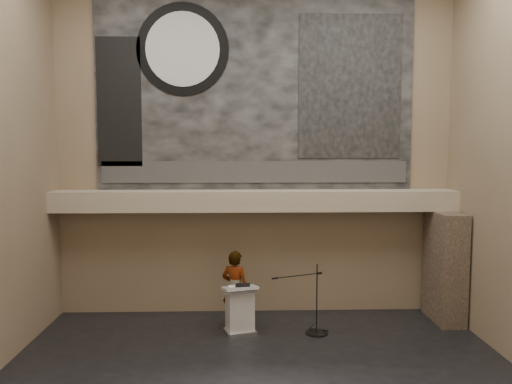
{
  "coord_description": "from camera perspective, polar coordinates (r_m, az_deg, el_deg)",
  "views": [
    {
      "loc": [
        -0.37,
        -8.75,
        4.26
      ],
      "look_at": [
        0.0,
        3.2,
        3.2
      ],
      "focal_mm": 35.0,
      "sensor_mm": 36.0,
      "label": 1
    }
  ],
  "objects": [
    {
      "name": "banner_brick_print",
      "position": [
        13.09,
        -15.39,
        9.88
      ],
      "size": [
        1.1,
        0.02,
        3.2
      ],
      "primitive_type": "cube",
      "color": "black",
      "rests_on": "banner"
    },
    {
      "name": "banner_clock_face",
      "position": [
        12.97,
        -8.39,
        15.85
      ],
      "size": [
        1.84,
        0.02,
        1.84
      ],
      "primitive_type": "cylinder",
      "rotation": [
        1.57,
        0.0,
        0.0
      ],
      "color": "silver",
      "rests_on": "banner"
    },
    {
      "name": "sprinkler_right",
      "position": [
        12.61,
        8.62,
        -2.24
      ],
      "size": [
        0.04,
        0.04,
        0.06
      ],
      "primitive_type": "cylinder",
      "color": "#B2893D",
      "rests_on": "soffit"
    },
    {
      "name": "binder",
      "position": [
        11.62,
        -1.52,
        -10.63
      ],
      "size": [
        0.34,
        0.28,
        0.04
      ],
      "primitive_type": "cube",
      "rotation": [
        0.0,
        0.0,
        -0.03
      ],
      "color": "black",
      "rests_on": "lectern"
    },
    {
      "name": "mic_stand",
      "position": [
        11.92,
        6.77,
        -14.73
      ],
      "size": [
        1.31,
        0.68,
        1.63
      ],
      "rotation": [
        0.0,
        0.0,
        0.37
      ],
      "color": "black",
      "rests_on": "floor"
    },
    {
      "name": "floor",
      "position": [
        9.74,
        0.63,
        -20.87
      ],
      "size": [
        10.0,
        10.0,
        0.0
      ],
      "primitive_type": "plane",
      "color": "black",
      "rests_on": "ground"
    },
    {
      "name": "soffit",
      "position": [
        12.43,
        -0.06,
        -0.99
      ],
      "size": [
        10.0,
        0.8,
        0.5
      ],
      "primitive_type": "cube",
      "color": "tan",
      "rests_on": "wall_back"
    },
    {
      "name": "banner",
      "position": [
        12.81,
        -0.11,
        11.52
      ],
      "size": [
        8.0,
        0.05,
        5.0
      ],
      "primitive_type": "cube",
      "color": "black",
      "rests_on": "wall_back"
    },
    {
      "name": "papers",
      "position": [
        11.58,
        -2.65,
        -10.77
      ],
      "size": [
        0.23,
        0.29,
        0.0
      ],
      "primitive_type": "cube",
      "rotation": [
        0.0,
        0.0,
        0.17
      ],
      "color": "white",
      "rests_on": "lectern"
    },
    {
      "name": "lectern",
      "position": [
        11.77,
        -1.85,
        -13.3
      ],
      "size": [
        0.88,
        0.73,
        1.14
      ],
      "rotation": [
        0.0,
        0.0,
        0.3
      ],
      "color": "silver",
      "rests_on": "floor"
    },
    {
      "name": "banner_text_strip",
      "position": [
        12.7,
        -0.1,
        2.31
      ],
      "size": [
        7.76,
        0.02,
        0.55
      ],
      "primitive_type": "cube",
      "color": "#313131",
      "rests_on": "banner"
    },
    {
      "name": "sprinkler_left",
      "position": [
        12.46,
        -7.43,
        -2.31
      ],
      "size": [
        0.04,
        0.04,
        0.06
      ],
      "primitive_type": "cylinder",
      "color": "#B2893D",
      "rests_on": "soffit"
    },
    {
      "name": "wall_front",
      "position": [
        4.77,
        2.7,
        4.95
      ],
      "size": [
        10.0,
        0.02,
        8.5
      ],
      "primitive_type": "cube",
      "color": "#7F6B50",
      "rests_on": "floor"
    },
    {
      "name": "speaker_person",
      "position": [
        12.08,
        -2.4,
        -10.99
      ],
      "size": [
        0.79,
        0.67,
        1.84
      ],
      "primitive_type": "imported",
      "rotation": [
        0.0,
        0.0,
        2.73
      ],
      "color": "white",
      "rests_on": "floor"
    },
    {
      "name": "stone_pier",
      "position": [
        13.24,
        20.77,
        -7.96
      ],
      "size": [
        0.6,
        1.4,
        2.7
      ],
      "primitive_type": "cube",
      "color": "#413328",
      "rests_on": "floor"
    },
    {
      "name": "wall_back",
      "position": [
        12.76,
        -0.11,
        5.02
      ],
      "size": [
        10.0,
        0.02,
        8.5
      ],
      "primitive_type": "cube",
      "color": "#7F6B50",
      "rests_on": "floor"
    },
    {
      "name": "banner_clock_rim",
      "position": [
        12.99,
        -8.38,
        15.84
      ],
      "size": [
        2.3,
        0.02,
        2.3
      ],
      "primitive_type": "cylinder",
      "rotation": [
        1.57,
        0.0,
        0.0
      ],
      "color": "black",
      "rests_on": "banner"
    },
    {
      "name": "banner_building_print",
      "position": [
        13.07,
        10.7,
        11.74
      ],
      "size": [
        2.6,
        0.02,
        3.6
      ],
      "primitive_type": "cube",
      "color": "black",
      "rests_on": "banner"
    }
  ]
}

